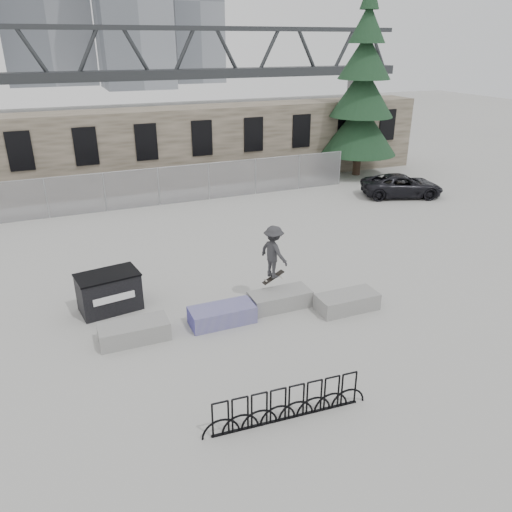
{
  "coord_description": "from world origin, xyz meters",
  "views": [
    {
      "loc": [
        -5.0,
        -12.97,
        8.05
      ],
      "look_at": [
        0.96,
        1.44,
        1.3
      ],
      "focal_mm": 35.0,
      "sensor_mm": 36.0,
      "label": 1
    }
  ],
  "objects_px": {
    "planter_far_left": "(134,331)",
    "planter_offset": "(347,301)",
    "dumpster": "(109,292)",
    "planter_center_right": "(280,299)",
    "bike_rack": "(287,404)",
    "spruce_tree": "(362,97)",
    "suv": "(402,185)",
    "planter_center_left": "(222,314)",
    "skateboarder": "(274,252)"
  },
  "relations": [
    {
      "from": "planter_far_left",
      "to": "planter_offset",
      "type": "bearing_deg",
      "value": -7.06
    },
    {
      "from": "planter_far_left",
      "to": "dumpster",
      "type": "relative_size",
      "value": 0.97
    },
    {
      "from": "dumpster",
      "to": "planter_far_left",
      "type": "bearing_deg",
      "value": -88.19
    },
    {
      "from": "planter_far_left",
      "to": "planter_center_right",
      "type": "distance_m",
      "value": 4.76
    },
    {
      "from": "planter_center_right",
      "to": "bike_rack",
      "type": "height_order",
      "value": "bike_rack"
    },
    {
      "from": "spruce_tree",
      "to": "suv",
      "type": "height_order",
      "value": "spruce_tree"
    },
    {
      "from": "dumpster",
      "to": "bike_rack",
      "type": "distance_m",
      "value": 7.49
    },
    {
      "from": "planter_offset",
      "to": "bike_rack",
      "type": "distance_m",
      "value": 5.6
    },
    {
      "from": "planter_center_left",
      "to": "planter_offset",
      "type": "distance_m",
      "value": 4.09
    },
    {
      "from": "planter_far_left",
      "to": "bike_rack",
      "type": "bearing_deg",
      "value": -60.54
    },
    {
      "from": "spruce_tree",
      "to": "planter_center_right",
      "type": "bearing_deg",
      "value": -130.58
    },
    {
      "from": "bike_rack",
      "to": "planter_far_left",
      "type": "bearing_deg",
      "value": 119.46
    },
    {
      "from": "planter_center_right",
      "to": "planter_center_left",
      "type": "bearing_deg",
      "value": -173.66
    },
    {
      "from": "planter_center_right",
      "to": "spruce_tree",
      "type": "xyz_separation_m",
      "value": [
        12.05,
        14.07,
        4.55
      ]
    },
    {
      "from": "planter_offset",
      "to": "dumpster",
      "type": "bearing_deg",
      "value": 157.39
    },
    {
      "from": "planter_far_left",
      "to": "spruce_tree",
      "type": "bearing_deg",
      "value": 40.27
    },
    {
      "from": "planter_center_right",
      "to": "spruce_tree",
      "type": "height_order",
      "value": "spruce_tree"
    },
    {
      "from": "spruce_tree",
      "to": "suv",
      "type": "bearing_deg",
      "value": -94.26
    },
    {
      "from": "dumpster",
      "to": "skateboarder",
      "type": "xyz_separation_m",
      "value": [
        5.08,
        -1.56,
        1.17
      ]
    },
    {
      "from": "planter_center_right",
      "to": "spruce_tree",
      "type": "relative_size",
      "value": 0.17
    },
    {
      "from": "planter_offset",
      "to": "suv",
      "type": "height_order",
      "value": "suv"
    },
    {
      "from": "planter_center_right",
      "to": "planter_offset",
      "type": "bearing_deg",
      "value": -27.15
    },
    {
      "from": "planter_center_left",
      "to": "planter_center_right",
      "type": "distance_m",
      "value": 2.09
    },
    {
      "from": "planter_far_left",
      "to": "suv",
      "type": "distance_m",
      "value": 18.76
    },
    {
      "from": "planter_far_left",
      "to": "planter_center_right",
      "type": "relative_size",
      "value": 1.0
    },
    {
      "from": "spruce_tree",
      "to": "planter_offset",
      "type": "bearing_deg",
      "value": -123.86
    },
    {
      "from": "planter_far_left",
      "to": "spruce_tree",
      "type": "xyz_separation_m",
      "value": [
        16.8,
        14.23,
        4.55
      ]
    },
    {
      "from": "dumpster",
      "to": "suv",
      "type": "distance_m",
      "value": 18.19
    },
    {
      "from": "planter_far_left",
      "to": "skateboarder",
      "type": "height_order",
      "value": "skateboarder"
    },
    {
      "from": "planter_far_left",
      "to": "planter_offset",
      "type": "distance_m",
      "value": 6.75
    },
    {
      "from": "bike_rack",
      "to": "skateboarder",
      "type": "relative_size",
      "value": 2.07
    },
    {
      "from": "planter_far_left",
      "to": "bike_rack",
      "type": "height_order",
      "value": "bike_rack"
    },
    {
      "from": "planter_far_left",
      "to": "skateboarder",
      "type": "bearing_deg",
      "value": 6.88
    },
    {
      "from": "planter_offset",
      "to": "suv",
      "type": "relative_size",
      "value": 0.45
    },
    {
      "from": "suv",
      "to": "planter_center_right",
      "type": "bearing_deg",
      "value": 146.59
    },
    {
      "from": "spruce_tree",
      "to": "dumpster",
      "type": "bearing_deg",
      "value": -144.85
    },
    {
      "from": "bike_rack",
      "to": "suv",
      "type": "relative_size",
      "value": 0.91
    },
    {
      "from": "planter_far_left",
      "to": "planter_offset",
      "type": "height_order",
      "value": "same"
    },
    {
      "from": "bike_rack",
      "to": "planter_center_left",
      "type": "bearing_deg",
      "value": 89.8
    },
    {
      "from": "spruce_tree",
      "to": "suv",
      "type": "distance_m",
      "value": 6.69
    },
    {
      "from": "planter_center_right",
      "to": "dumpster",
      "type": "relative_size",
      "value": 0.97
    },
    {
      "from": "planter_center_left",
      "to": "bike_rack",
      "type": "xyz_separation_m",
      "value": [
        -0.02,
        -4.65,
        0.14
      ]
    },
    {
      "from": "dumpster",
      "to": "bike_rack",
      "type": "xyz_separation_m",
      "value": [
        3.06,
        -6.84,
        -0.2
      ]
    },
    {
      "from": "planter_far_left",
      "to": "planter_center_right",
      "type": "height_order",
      "value": "same"
    },
    {
      "from": "planter_center_left",
      "to": "skateboarder",
      "type": "bearing_deg",
      "value": 17.4
    },
    {
      "from": "planter_offset",
      "to": "skateboarder",
      "type": "relative_size",
      "value": 1.03
    },
    {
      "from": "planter_offset",
      "to": "bike_rack",
      "type": "height_order",
      "value": "bike_rack"
    },
    {
      "from": "planter_center_right",
      "to": "planter_offset",
      "type": "relative_size",
      "value": 1.0
    },
    {
      "from": "planter_far_left",
      "to": "planter_center_right",
      "type": "xyz_separation_m",
      "value": [
        4.75,
        0.17,
        0.0
      ]
    },
    {
      "from": "skateboarder",
      "to": "suv",
      "type": "bearing_deg",
      "value": -72.82
    }
  ]
}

